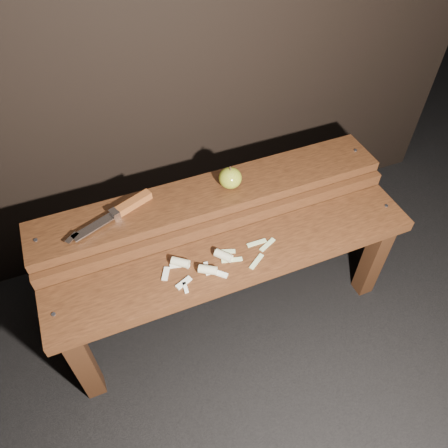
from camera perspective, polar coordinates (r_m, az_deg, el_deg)
name	(u,v)px	position (r m, az deg, el deg)	size (l,w,h in m)	color
ground	(230,312)	(1.74, 0.77, -11.39)	(60.00, 60.00, 0.00)	black
bench_front_tier	(238,270)	(1.41, 1.88, -6.01)	(1.20, 0.20, 0.42)	#32190C
bench_rear_tier	(212,210)	(1.50, -1.53, 1.85)	(1.20, 0.21, 0.50)	#32190C
apple	(230,178)	(1.44, 0.81, 6.03)	(0.08, 0.08, 0.08)	olive
knife	(124,209)	(1.40, -12.97, 1.95)	(0.29, 0.13, 0.03)	brown
apple_scraps	(206,263)	(1.33, -2.30, -5.13)	(0.38, 0.13, 0.03)	beige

